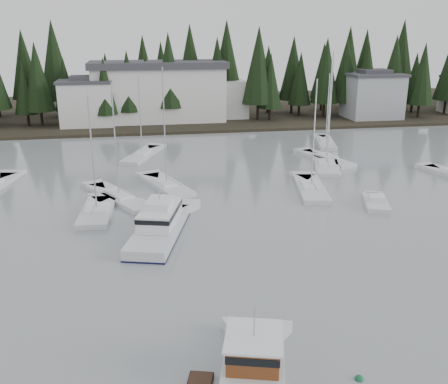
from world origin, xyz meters
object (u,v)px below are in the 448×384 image
object	(u,v)px
runabout_1	(376,204)
sailboat_2	(311,190)
house_east_a	(373,95)
sailboat_13	(327,167)
cabin_cruiser_center	(159,227)
sailboat_7	(142,156)
harbor_inn	(170,92)
sailboat_12	(119,199)
sailboat_8	(167,187)
sailboat_3	(325,144)
sailboat_9	(326,160)
house_west	(87,102)
sailboat_10	(97,214)

from	to	relation	value
runabout_1	sailboat_2	bearing A→B (deg)	58.89
house_east_a	sailboat_13	world-z (taller)	sailboat_13
cabin_cruiser_center	sailboat_7	world-z (taller)	sailboat_7
cabin_cruiser_center	runabout_1	xyz separation A→B (m)	(21.84, 3.92, -0.58)
harbor_inn	sailboat_2	size ratio (longest dim) A/B	2.34
sailboat_2	sailboat_12	world-z (taller)	sailboat_2
sailboat_8	cabin_cruiser_center	bearing A→B (deg)	153.47
sailboat_3	sailboat_9	distance (m)	10.44
house_west	sailboat_8	size ratio (longest dim) A/B	0.70
house_east_a	sailboat_12	size ratio (longest dim) A/B	0.84
cabin_cruiser_center	sailboat_10	distance (m)	8.34
sailboat_8	sailboat_13	world-z (taller)	sailboat_13
cabin_cruiser_center	sailboat_9	distance (m)	32.35
house_east_a	sailboat_3	size ratio (longest dim) A/B	0.94
house_west	sailboat_13	bearing A→B (deg)	-45.96
harbor_inn	sailboat_3	bearing A→B (deg)	-46.63
cabin_cruiser_center	sailboat_12	bearing A→B (deg)	35.73
cabin_cruiser_center	sailboat_9	world-z (taller)	sailboat_9
sailboat_8	sailboat_10	xyz separation A→B (m)	(-7.11, -7.53, -0.01)
sailboat_8	house_west	bearing A→B (deg)	-3.66
harbor_inn	sailboat_13	bearing A→B (deg)	-64.74
house_west	sailboat_8	world-z (taller)	sailboat_8
cabin_cruiser_center	sailboat_2	world-z (taller)	sailboat_2
sailboat_10	sailboat_13	size ratio (longest dim) A/B	0.79
sailboat_3	sailboat_13	distance (m)	14.15
sailboat_2	house_west	bearing A→B (deg)	43.31
house_west	sailboat_7	world-z (taller)	sailboat_7
harbor_inn	sailboat_9	distance (m)	38.66
sailboat_2	sailboat_3	distance (m)	24.51
house_west	harbor_inn	distance (m)	15.45
sailboat_9	sailboat_8	bearing A→B (deg)	95.16
house_west	runabout_1	world-z (taller)	house_west
sailboat_2	sailboat_10	distance (m)	22.95
harbor_inn	sailboat_7	xyz separation A→B (m)	(-5.87, -26.93, -5.72)
harbor_inn	sailboat_10	distance (m)	50.91
house_west	house_east_a	world-z (taller)	house_east_a
runabout_1	sailboat_8	bearing A→B (deg)	83.41
cabin_cruiser_center	house_west	bearing A→B (deg)	26.90
sailboat_2	sailboat_13	world-z (taller)	sailboat_13
house_west	cabin_cruiser_center	xyz separation A→B (m)	(10.16, -52.24, -3.94)
cabin_cruiser_center	sailboat_8	world-z (taller)	sailboat_8
sailboat_3	sailboat_9	size ratio (longest dim) A/B	0.78
house_east_a	sailboat_3	distance (m)	25.92
sailboat_2	sailboat_9	bearing A→B (deg)	-16.70
sailboat_7	sailboat_8	xyz separation A→B (m)	(2.44, -15.02, 0.02)
harbor_inn	sailboat_10	bearing A→B (deg)	-102.02
harbor_inn	sailboat_8	size ratio (longest dim) A/B	2.16
sailboat_7	sailboat_10	distance (m)	23.02
house_west	sailboat_7	distance (m)	25.73
cabin_cruiser_center	sailboat_3	bearing A→B (deg)	-24.49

